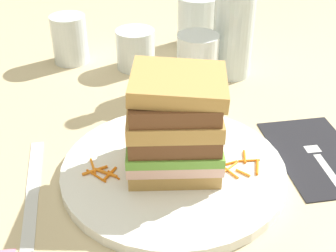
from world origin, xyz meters
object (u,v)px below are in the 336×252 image
fork (324,163)px  empty_tumbler_1 (136,49)px  empty_tumbler_0 (70,39)px  juice_glass (197,65)px  water_bottle (235,9)px  sandwich (174,125)px  empty_tumbler_2 (197,21)px  knife (32,192)px  napkin_dark (317,154)px  main_plate (173,170)px

fork → empty_tumbler_1: 0.39m
empty_tumbler_1 → empty_tumbler_0: bearing=155.7°
juice_glass → water_bottle: water_bottle is taller
sandwich → empty_tumbler_1: bearing=88.7°
sandwich → empty_tumbler_1: size_ratio=1.89×
water_bottle → empty_tumbler_1: (-0.16, 0.06, -0.08)m
empty_tumbler_2 → fork: bearing=-82.9°
fork → knife: bearing=175.7°
napkin_dark → empty_tumbler_2: empty_tumbler_2 is taller
sandwich → water_bottle: 0.31m
water_bottle → napkin_dark: bearing=-83.1°
knife → empty_tumbler_2: (0.31, 0.39, 0.05)m
main_plate → empty_tumbler_1: size_ratio=3.96×
empty_tumbler_0 → knife: bearing=-100.1°
sandwich → napkin_dark: size_ratio=0.76×
juice_glass → empty_tumbler_0: size_ratio=1.04×
sandwich → empty_tumbler_0: bearing=106.1°
main_plate → empty_tumbler_1: 0.32m
sandwich → empty_tumbler_1: (0.01, 0.32, -0.04)m
water_bottle → sandwich: bearing=-122.7°
napkin_dark → fork: bearing=-94.0°
empty_tumbler_0 → empty_tumbler_2: bearing=5.2°
water_bottle → empty_tumbler_0: size_ratio=3.05×
juice_glass → empty_tumbler_2: size_ratio=0.92×
fork → napkin_dark: bearing=86.0°
water_bottle → main_plate: bearing=-122.7°
main_plate → empty_tumbler_1: empty_tumbler_1 is taller
empty_tumbler_0 → empty_tumbler_2: (0.25, 0.02, 0.01)m
sandwich → knife: (-0.17, 0.00, -0.07)m
knife → empty_tumbler_0: (0.07, 0.37, 0.04)m
sandwich → juice_glass: (0.09, 0.22, -0.03)m
sandwich → fork: sandwich is taller
juice_glass → main_plate: bearing=-112.7°
main_plate → empty_tumbler_2: size_ratio=2.84×
napkin_dark → fork: size_ratio=1.04×
water_bottle → empty_tumbler_0: (-0.27, 0.12, -0.07)m
knife → juice_glass: juice_glass is taller
fork → empty_tumbler_0: bearing=127.2°
juice_glass → knife: bearing=-140.2°
knife → empty_tumbler_2: empty_tumbler_2 is taller
knife → napkin_dark: bearing=-0.9°
fork → empty_tumbler_2: bearing=97.1°
main_plate → fork: 0.20m
juice_glass → fork: bearing=-68.1°
empty_tumbler_1 → main_plate: bearing=-91.4°
main_plate → napkin_dark: 0.20m
napkin_dark → empty_tumbler_1: (-0.19, 0.32, 0.03)m
knife → water_bottle: size_ratio=0.75×
empty_tumbler_1 → fork: bearing=-61.6°
fork → juice_glass: juice_glass is taller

